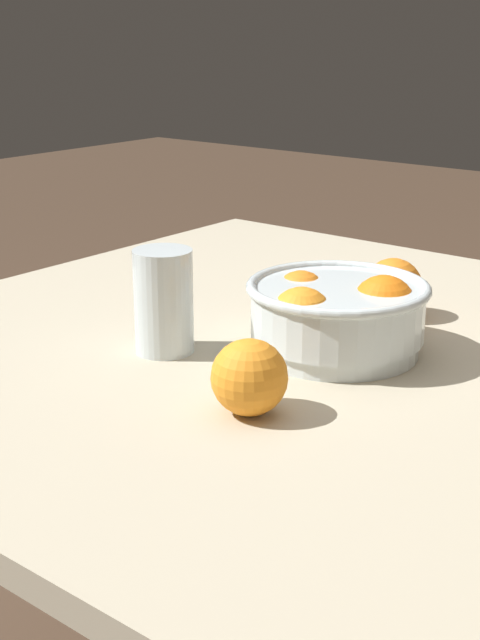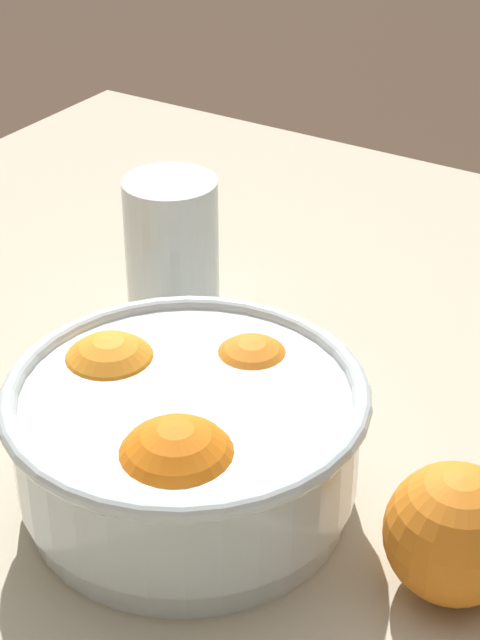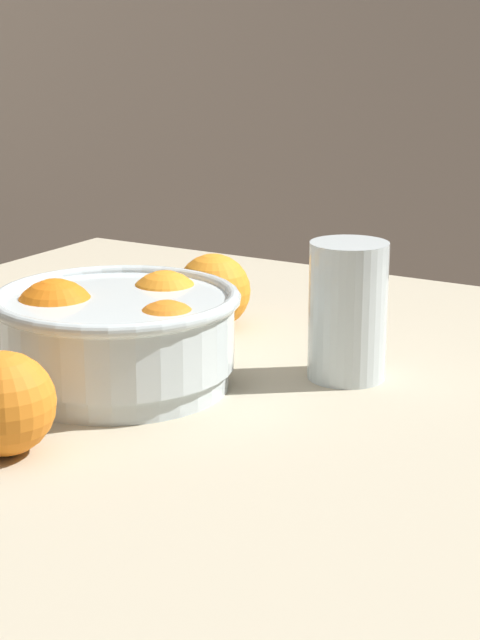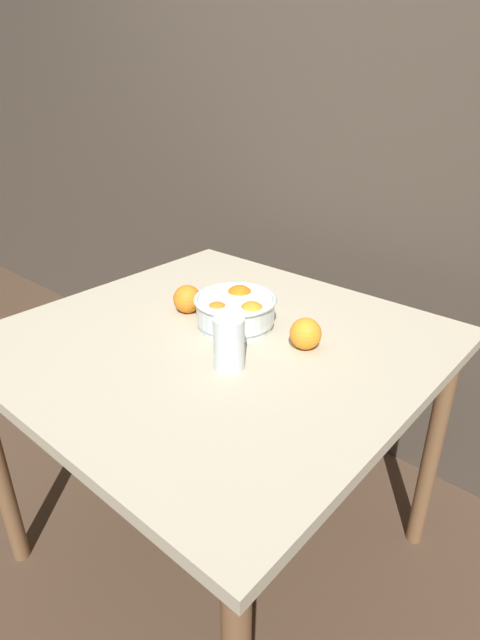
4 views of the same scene
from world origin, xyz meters
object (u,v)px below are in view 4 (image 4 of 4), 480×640
Objects in this scene: fruit_bowl at (237,311)px; orange_loose_front at (187,299)px; juice_glass at (229,346)px; orange_loose_near_bowl at (306,334)px.

fruit_bowl is 2.75× the size of orange_loose_front.
fruit_bowl is at bearing 126.37° from juice_glass.
juice_glass is (0.12, -0.16, 0.01)m from fruit_bowl.
orange_loose_front is (-0.37, -0.05, 0.00)m from orange_loose_near_bowl.
fruit_bowl reaches higher than orange_loose_near_bowl.
juice_glass is 0.21m from orange_loose_near_bowl.
juice_glass is at bearing -53.63° from fruit_bowl.
orange_loose_near_bowl is at bearing 8.02° from fruit_bowl.
fruit_bowl is 0.17m from orange_loose_front.
orange_loose_near_bowl is at bearing 67.74° from juice_glass.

